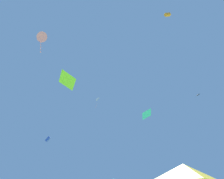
% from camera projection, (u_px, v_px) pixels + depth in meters
% --- Properties ---
extents(canopy_tent_yellow, '(3.47, 3.47, 3.72)m').
position_uv_depth(canopy_tent_yellow, '(185.00, 173.00, 12.34)').
color(canopy_tent_yellow, '#9E9EA3').
rests_on(canopy_tent_yellow, ground).
extents(kite_orange_box, '(0.67, 0.41, 0.49)m').
position_uv_depth(kite_orange_box, '(167.00, 15.00, 16.08)').
color(kite_orange_box, orange).
extents(kite_blue_box, '(0.70, 0.38, 0.73)m').
position_uv_depth(kite_blue_box, '(48.00, 139.00, 24.74)').
color(kite_blue_box, blue).
extents(kite_lime_diamond, '(1.14, 1.36, 0.53)m').
position_uv_depth(kite_lime_diamond, '(68.00, 80.00, 11.44)').
color(kite_lime_diamond, '#75D138').
extents(kite_cyan_diamond, '(1.57, 1.70, 0.85)m').
position_uv_depth(kite_cyan_diamond, '(146.00, 114.00, 24.00)').
color(kite_cyan_diamond, '#2DB7CC').
extents(kite_white_diamond, '(0.92, 0.90, 2.20)m').
position_uv_depth(kite_white_diamond, '(97.00, 100.00, 36.19)').
color(kite_white_diamond, white).
extents(kite_pink_delta, '(1.80, 1.92, 3.16)m').
position_uv_depth(kite_pink_delta, '(42.00, 37.00, 25.72)').
color(kite_pink_delta, pink).
extents(kite_black_diamond, '(0.75, 0.55, 0.40)m').
position_uv_depth(kite_black_diamond, '(198.00, 95.00, 35.60)').
color(kite_black_diamond, black).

